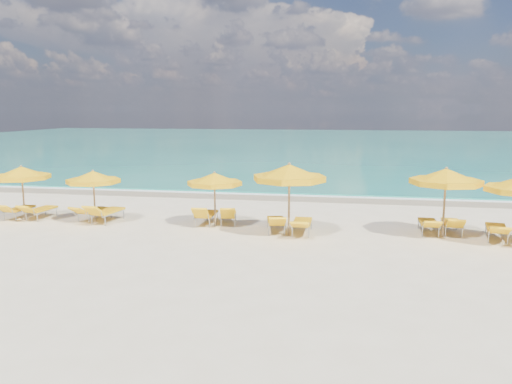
# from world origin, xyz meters

# --- Properties ---
(ground_plane) EXTENTS (120.00, 120.00, 0.00)m
(ground_plane) POSITION_xyz_m (0.00, 0.00, 0.00)
(ground_plane) COLOR beige
(ocean) EXTENTS (120.00, 80.00, 0.30)m
(ocean) POSITION_xyz_m (0.00, 48.00, 0.00)
(ocean) COLOR #167F6B
(ocean) RESTS_ON ground
(wet_sand_band) EXTENTS (120.00, 2.60, 0.01)m
(wet_sand_band) POSITION_xyz_m (0.00, 7.40, 0.00)
(wet_sand_band) COLOR tan
(wet_sand_band) RESTS_ON ground
(foam_line) EXTENTS (120.00, 1.20, 0.03)m
(foam_line) POSITION_xyz_m (0.00, 8.20, 0.00)
(foam_line) COLOR white
(foam_line) RESTS_ON ground
(whitecap_near) EXTENTS (14.00, 0.36, 0.05)m
(whitecap_near) POSITION_xyz_m (-6.00, 17.00, 0.00)
(whitecap_near) COLOR white
(whitecap_near) RESTS_ON ground
(whitecap_far) EXTENTS (18.00, 0.30, 0.05)m
(whitecap_far) POSITION_xyz_m (8.00, 24.00, 0.00)
(whitecap_far) COLOR white
(whitecap_far) RESTS_ON ground
(umbrella_1) EXTENTS (2.40, 2.40, 2.20)m
(umbrella_1) POSITION_xyz_m (-9.15, 0.27, 1.88)
(umbrella_1) COLOR #98774C
(umbrella_1) RESTS_ON ground
(umbrella_2) EXTENTS (2.72, 2.72, 2.08)m
(umbrella_2) POSITION_xyz_m (-6.15, 0.33, 1.77)
(umbrella_2) COLOR #98774C
(umbrella_2) RESTS_ON ground
(umbrella_3) EXTENTS (2.30, 2.30, 2.08)m
(umbrella_3) POSITION_xyz_m (-1.41, 0.59, 1.78)
(umbrella_3) COLOR #98774C
(umbrella_3) RESTS_ON ground
(umbrella_4) EXTENTS (2.75, 2.75, 2.57)m
(umbrella_4) POSITION_xyz_m (1.49, -0.33, 2.19)
(umbrella_4) COLOR #98774C
(umbrella_4) RESTS_ON ground
(umbrella_5) EXTENTS (2.73, 2.73, 2.44)m
(umbrella_5) POSITION_xyz_m (6.76, 0.43, 2.08)
(umbrella_5) COLOR #98774C
(umbrella_5) RESTS_ON ground
(lounger_1_left) EXTENTS (0.65, 1.80, 0.74)m
(lounger_1_left) POSITION_xyz_m (-9.64, 0.60, 0.21)
(lounger_1_left) COLOR #A5A8AD
(lounger_1_left) RESTS_ON ground
(lounger_1_right) EXTENTS (0.75, 1.85, 0.74)m
(lounger_1_right) POSITION_xyz_m (-8.69, 0.64, 0.22)
(lounger_1_right) COLOR #A5A8AD
(lounger_1_right) RESTS_ON ground
(lounger_2_left) EXTENTS (0.94, 1.87, 0.71)m
(lounger_2_left) POSITION_xyz_m (-6.52, 0.82, 0.21)
(lounger_2_left) COLOR #A5A8AD
(lounger_2_left) RESTS_ON ground
(lounger_2_right) EXTENTS (0.89, 2.04, 0.86)m
(lounger_2_right) POSITION_xyz_m (-5.75, 0.54, 0.24)
(lounger_2_right) COLOR #A5A8AD
(lounger_2_right) RESTS_ON ground
(lounger_3_left) EXTENTS (0.65, 1.81, 0.85)m
(lounger_3_left) POSITION_xyz_m (-1.83, 0.86, 0.23)
(lounger_3_left) COLOR #A5A8AD
(lounger_3_left) RESTS_ON ground
(lounger_3_right) EXTENTS (0.88, 1.75, 0.82)m
(lounger_3_right) POSITION_xyz_m (-0.99, 1.04, 0.21)
(lounger_3_right) COLOR #A5A8AD
(lounger_3_right) RESTS_ON ground
(lounger_4_left) EXTENTS (0.94, 1.93, 0.78)m
(lounger_4_left) POSITION_xyz_m (0.98, 0.14, 0.22)
(lounger_4_left) COLOR #A5A8AD
(lounger_4_left) RESTS_ON ground
(lounger_4_right) EXTENTS (0.66, 1.99, 0.72)m
(lounger_4_right) POSITION_xyz_m (1.93, 0.01, 0.23)
(lounger_4_right) COLOR #A5A8AD
(lounger_4_right) RESTS_ON ground
(lounger_5_left) EXTENTS (0.65, 1.87, 0.71)m
(lounger_5_left) POSITION_xyz_m (6.35, 0.86, 0.22)
(lounger_5_left) COLOR #A5A8AD
(lounger_5_left) RESTS_ON ground
(lounger_5_right) EXTENTS (0.70, 1.86, 0.77)m
(lounger_5_right) POSITION_xyz_m (7.16, 0.96, 0.22)
(lounger_5_right) COLOR #A5A8AD
(lounger_5_right) RESTS_ON ground
(lounger_6_left) EXTENTS (0.98, 2.06, 0.74)m
(lounger_6_left) POSITION_xyz_m (8.47, 0.30, 0.23)
(lounger_6_left) COLOR #A5A8AD
(lounger_6_left) RESTS_ON ground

